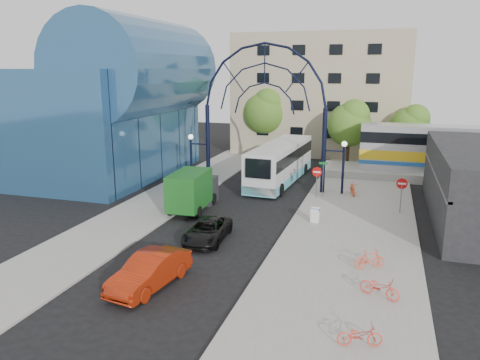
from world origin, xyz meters
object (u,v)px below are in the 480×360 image
(street_name_sign, at_px, (323,172))
(bike_far_a, at_px, (380,287))
(sandwich_board, at_px, (315,214))
(black_suv, at_px, (207,231))
(tree_north_c, at_px, (411,126))
(red_sedan, at_px, (150,271))
(bike_near_a, at_px, (353,189))
(stop_sign, at_px, (317,175))
(gateway_arch, at_px, (264,87))
(do_not_enter_sign, at_px, (402,187))
(green_truck, at_px, (193,190))
(bike_far_b, at_px, (370,259))
(bike_far_c, at_px, (360,335))
(tree_north_b, at_px, (266,110))
(tree_north_a, at_px, (350,122))
(bike_near_b, at_px, (352,189))
(city_bus, at_px, (281,162))

(street_name_sign, height_order, bike_far_a, street_name_sign)
(sandwich_board, distance_m, black_suv, 7.51)
(tree_north_c, distance_m, red_sedan, 35.79)
(black_suv, relative_size, bike_near_a, 2.44)
(stop_sign, xyz_separation_m, bike_near_a, (2.67, 2.00, -1.38))
(gateway_arch, bearing_deg, do_not_enter_sign, -19.99)
(gateway_arch, bearing_deg, black_suv, -90.24)
(bike_far_a, bearing_deg, green_truck, 74.52)
(bike_far_b, xyz_separation_m, bike_far_c, (-0.06, -7.21, -0.05))
(tree_north_c, height_order, green_truck, tree_north_c)
(stop_sign, xyz_separation_m, bike_far_a, (5.09, -15.52, -1.39))
(tree_north_b, height_order, green_truck, tree_north_b)
(tree_north_a, distance_m, bike_far_c, 33.96)
(stop_sign, xyz_separation_m, red_sedan, (-5.22, -17.41, -1.20))
(black_suv, height_order, bike_near_a, black_suv)
(tree_north_c, distance_m, bike_near_b, 15.15)
(tree_north_b, distance_m, tree_north_c, 16.15)
(do_not_enter_sign, bearing_deg, tree_north_c, 86.42)
(gateway_arch, relative_size, bike_near_a, 7.31)
(sandwich_board, relative_size, city_bus, 0.08)
(tree_north_b, distance_m, red_sedan, 35.78)
(green_truck, bearing_deg, sandwich_board, -7.86)
(tree_north_a, bearing_deg, bike_far_a, -82.70)
(tree_north_c, relative_size, city_bus, 0.51)
(do_not_enter_sign, height_order, bike_far_b, do_not_enter_sign)
(sandwich_board, bearing_deg, bike_near_b, 77.28)
(gateway_arch, bearing_deg, bike_near_a, 0.00)
(bike_far_c, bearing_deg, bike_far_a, -23.70)
(stop_sign, xyz_separation_m, tree_north_b, (-8.68, 17.93, 3.27))
(city_bus, xyz_separation_m, green_truck, (-4.17, -10.23, -0.35))
(bike_near_b, bearing_deg, gateway_arch, 169.82)
(gateway_arch, height_order, bike_far_a, gateway_arch)
(tree_north_a, relative_size, bike_far_c, 4.20)
(gateway_arch, xyz_separation_m, bike_far_c, (9.27, -21.64, -8.00))
(sandwich_board, bearing_deg, black_suv, -138.86)
(tree_north_a, height_order, tree_north_c, tree_north_a)
(tree_north_b, bearing_deg, bike_near_a, -54.53)
(gateway_arch, distance_m, bike_far_a, 21.63)
(red_sedan, distance_m, bike_near_b, 20.93)
(street_name_sign, height_order, tree_north_a, tree_north_a)
(gateway_arch, xyz_separation_m, bike_far_b, (9.34, -14.44, -7.95))
(do_not_enter_sign, xyz_separation_m, bike_near_a, (-3.53, 4.00, -1.37))
(gateway_arch, xyz_separation_m, street_name_sign, (5.20, -1.40, -6.43))
(city_bus, distance_m, green_truck, 11.06)
(stop_sign, height_order, sandwich_board, stop_sign)
(tree_north_c, relative_size, green_truck, 1.09)
(tree_north_a, relative_size, bike_near_a, 3.75)
(do_not_enter_sign, distance_m, tree_north_c, 18.11)
(gateway_arch, bearing_deg, tree_north_c, 48.96)
(green_truck, distance_m, bike_near_a, 13.09)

